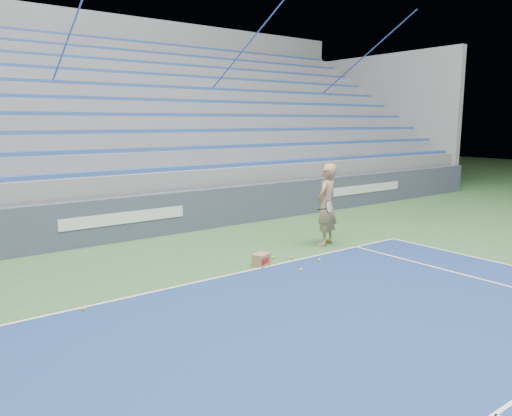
{
  "coord_description": "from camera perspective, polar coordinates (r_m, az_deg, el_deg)",
  "views": [
    {
      "loc": [
        -4.71,
        4.19,
        2.94
      ],
      "look_at": [
        1.51,
        12.38,
        1.15
      ],
      "focal_mm": 35.0,
      "sensor_mm": 36.0,
      "label": 1
    }
  ],
  "objects": [
    {
      "name": "tennis_ball_1",
      "position": [
        10.86,
        1.98,
        -5.66
      ],
      "size": [
        0.07,
        0.07,
        0.07
      ],
      "primitive_type": "sphere",
      "color": "#B3CF2A",
      "rests_on": "ground"
    },
    {
      "name": "ball_box",
      "position": [
        10.32,
        0.61,
        -5.94
      ],
      "size": [
        0.41,
        0.37,
        0.26
      ],
      "color": "#9E6E4C",
      "rests_on": "ground"
    },
    {
      "name": "tennis_ball_2",
      "position": [
        8.43,
        -19.07,
        -10.86
      ],
      "size": [
        0.07,
        0.07,
        0.07
      ],
      "primitive_type": "sphere",
      "color": "#B3CF2A",
      "rests_on": "ground"
    },
    {
      "name": "bleachers",
      "position": [
        18.05,
        -22.26,
        7.28
      ],
      "size": [
        31.0,
        9.15,
        7.3
      ],
      "color": "gray",
      "rests_on": "ground"
    },
    {
      "name": "sponsor_barrier",
      "position": [
        12.83,
        -15.0,
        -1.21
      ],
      "size": [
        30.0,
        0.32,
        1.1
      ],
      "color": "#3C455C",
      "rests_on": "ground"
    },
    {
      "name": "tennis_ball_4",
      "position": [
        10.73,
        7.25,
        -5.92
      ],
      "size": [
        0.07,
        0.07,
        0.07
      ],
      "primitive_type": "sphere",
      "color": "#B3CF2A",
      "rests_on": "ground"
    },
    {
      "name": "tennis_ball_3",
      "position": [
        10.88,
        4.12,
        -5.65
      ],
      "size": [
        0.07,
        0.07,
        0.07
      ],
      "primitive_type": "sphere",
      "color": "#B3CF2A",
      "rests_on": "ground"
    },
    {
      "name": "tennis_ball_0",
      "position": [
        10.01,
        5.12,
        -7.05
      ],
      "size": [
        0.07,
        0.07,
        0.07
      ],
      "primitive_type": "sphere",
      "color": "#B3CF2A",
      "rests_on": "ground"
    },
    {
      "name": "tennis_player",
      "position": [
        11.99,
        8.01,
        0.38
      ],
      "size": [
        1.03,
        0.98,
        1.97
      ],
      "color": "tan",
      "rests_on": "ground"
    }
  ]
}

